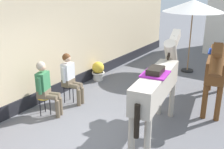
# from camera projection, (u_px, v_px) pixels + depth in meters

# --- Properties ---
(ground_plane) EXTENTS (40.00, 40.00, 0.00)m
(ground_plane) POSITION_uv_depth(u_px,v_px,m) (156.00, 93.00, 8.13)
(ground_plane) COLOR slate
(pub_facade_wall) EXTENTS (0.34, 14.00, 3.40)m
(pub_facade_wall) POSITION_uv_depth(u_px,v_px,m) (55.00, 42.00, 7.76)
(pub_facade_wall) COLOR #CCB793
(pub_facade_wall) RESTS_ON ground_plane
(seated_visitor_near) EXTENTS (0.61, 0.49, 1.39)m
(seated_visitor_near) POSITION_uv_depth(u_px,v_px,m) (46.00, 86.00, 6.61)
(seated_visitor_near) COLOR gold
(seated_visitor_near) RESTS_ON ground_plane
(seated_visitor_far) EXTENTS (0.61, 0.49, 1.39)m
(seated_visitor_far) POSITION_uv_depth(u_px,v_px,m) (70.00, 76.00, 7.30)
(seated_visitor_far) COLOR black
(seated_visitor_far) RESTS_ON ground_plane
(saddled_horse_near) EXTENTS (0.76, 2.98, 2.06)m
(saddled_horse_near) POSITION_uv_depth(u_px,v_px,m) (158.00, 83.00, 5.73)
(saddled_horse_near) COLOR #B2A899
(saddled_horse_near) RESTS_ON ground_plane
(saddled_horse_far) EXTENTS (0.85, 2.97, 2.06)m
(saddled_horse_far) POSITION_uv_depth(u_px,v_px,m) (217.00, 64.00, 7.00)
(saddled_horse_far) COLOR brown
(saddled_horse_far) RESTS_ON ground_plane
(flower_planter_farthest) EXTENTS (0.43, 0.43, 0.64)m
(flower_planter_farthest) POSITION_uv_depth(u_px,v_px,m) (98.00, 71.00, 9.11)
(flower_planter_farthest) COLOR beige
(flower_planter_farthest) RESTS_ON ground_plane
(cafe_parasol) EXTENTS (2.10, 2.10, 2.58)m
(cafe_parasol) POSITION_uv_depth(u_px,v_px,m) (193.00, 6.00, 9.32)
(cafe_parasol) COLOR black
(cafe_parasol) RESTS_ON ground_plane
(spare_stool_white) EXTENTS (0.32, 0.32, 0.46)m
(spare_stool_white) POSITION_uv_depth(u_px,v_px,m) (172.00, 73.00, 8.69)
(spare_stool_white) COLOR white
(spare_stool_white) RESTS_ON ground_plane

